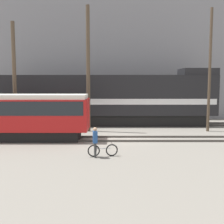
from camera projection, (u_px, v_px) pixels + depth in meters
The scene contains 11 objects.
ground_plane at pixel (121, 138), 19.80m from camera, with size 120.00×120.00×0.00m, color gray.
track_near at pixel (121, 139), 19.09m from camera, with size 60.00×1.50×0.14m.
track_far at pixel (119, 124), 25.90m from camera, with size 60.00×1.51×0.14m.
building_backdrop at pixel (117, 60), 32.56m from camera, with size 43.04×6.00×13.04m.
freight_locomotive at pixel (105, 99), 25.66m from camera, with size 20.26×3.04×5.14m.
streetcar at pixel (15, 114), 18.93m from camera, with size 10.01×2.54×3.09m.
bicycle at pixel (103, 150), 14.74m from camera, with size 1.59×0.45×0.71m.
person at pixel (96, 139), 14.47m from camera, with size 0.27×0.39×1.59m.
utility_pole_left at pixel (15, 77), 22.07m from camera, with size 0.30×0.30×8.60m.
utility_pole_center at pixel (89, 69), 22.00m from camera, with size 0.30×0.30×9.82m.
utility_pole_right at pixel (210, 71), 21.99m from camera, with size 0.22×0.22×9.62m.
Camera 1 is at (-0.57, -19.51, 3.86)m, focal length 45.00 mm.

